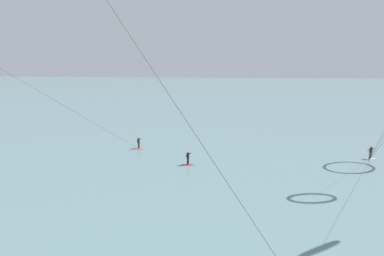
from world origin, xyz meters
name	(u,v)px	position (x,y,z in m)	size (l,w,h in m)	color
sea_water	(211,93)	(0.00, 105.78, 0.04)	(400.00, 200.00, 0.08)	slate
surfer_ivory	(371,153)	(21.35, 32.16, 0.82)	(1.40, 0.71, 1.70)	silver
surfer_crimson	(188,159)	(-1.13, 28.08, 0.82)	(1.40, 0.67, 1.70)	red
surfer_coral	(139,144)	(-8.62, 33.72, 0.82)	(1.40, 0.63, 1.70)	#EA7260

